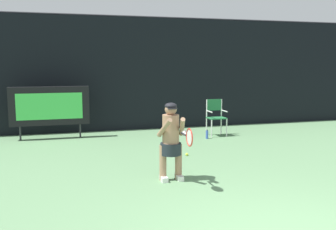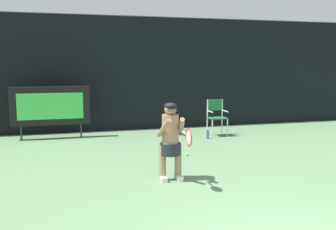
{
  "view_description": "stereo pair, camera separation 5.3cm",
  "coord_description": "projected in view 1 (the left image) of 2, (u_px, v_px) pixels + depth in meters",
  "views": [
    {
      "loc": [
        -2.62,
        -3.63,
        2.15
      ],
      "look_at": [
        -0.43,
        4.14,
        1.05
      ],
      "focal_mm": 40.52,
      "sensor_mm": 36.0,
      "label": 1
    },
    {
      "loc": [
        -2.57,
        -3.64,
        2.15
      ],
      "look_at": [
        -0.43,
        4.14,
        1.05
      ],
      "focal_mm": 40.52,
      "sensor_mm": 36.0,
      "label": 2
    }
  ],
  "objects": [
    {
      "name": "backdrop_screen",
      "position": [
        144.0,
        74.0,
        12.32
      ],
      "size": [
        18.0,
        0.12,
        3.66
      ],
      "color": "black",
      "rests_on": "ground"
    },
    {
      "name": "scoreboard",
      "position": [
        50.0,
        106.0,
        10.78
      ],
      "size": [
        2.2,
        0.21,
        1.5
      ],
      "color": "black",
      "rests_on": "ground"
    },
    {
      "name": "umpire_chair",
      "position": [
        216.0,
        115.0,
        11.35
      ],
      "size": [
        0.52,
        0.44,
        1.08
      ],
      "color": "white",
      "rests_on": "ground"
    },
    {
      "name": "water_bottle",
      "position": [
        207.0,
        135.0,
        10.89
      ],
      "size": [
        0.07,
        0.07,
        0.27
      ],
      "color": "#395ABE",
      "rests_on": "ground"
    },
    {
      "name": "tennis_player",
      "position": [
        171.0,
        139.0,
        6.95
      ],
      "size": [
        0.52,
        0.59,
        1.44
      ],
      "color": "white",
      "rests_on": "ground"
    },
    {
      "name": "tennis_racket",
      "position": [
        189.0,
        137.0,
        6.35
      ],
      "size": [
        0.03,
        0.6,
        0.31
      ],
      "rotation": [
        0.0,
        0.0,
        0.27
      ],
      "color": "black"
    },
    {
      "name": "tennis_ball_loose",
      "position": [
        187.0,
        154.0,
        8.89
      ],
      "size": [
        0.07,
        0.07,
        0.07
      ],
      "color": "#CCDB3D",
      "rests_on": "ground"
    }
  ]
}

